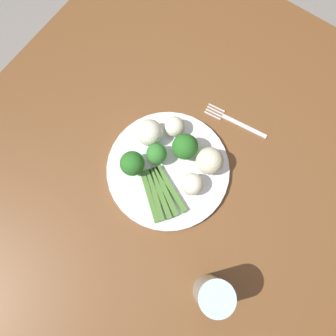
{
  "coord_description": "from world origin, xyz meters",
  "views": [
    {
      "loc": [
        -0.2,
        -0.08,
        1.49
      ],
      "look_at": [
        -0.04,
        0.03,
        0.77
      ],
      "focal_mm": 33.89,
      "sensor_mm": 36.0,
      "label": 1
    }
  ],
  "objects_px": {
    "broccoli_back": "(157,154)",
    "asparagus_bundle": "(160,193)",
    "cauliflower_right": "(210,161)",
    "plate": "(168,169)",
    "cauliflower_back_right": "(192,184)",
    "dining_table": "(187,176)",
    "broccoli_front": "(185,147)",
    "broccoli_front_left": "(132,164)",
    "cauliflower_edge": "(175,127)",
    "cauliflower_mid": "(149,133)",
    "water_glass": "(213,295)",
    "fork": "(235,122)"
  },
  "relations": [
    {
      "from": "fork",
      "to": "water_glass",
      "type": "height_order",
      "value": "water_glass"
    },
    {
      "from": "cauliflower_back_right",
      "to": "water_glass",
      "type": "bearing_deg",
      "value": -135.91
    },
    {
      "from": "cauliflower_edge",
      "to": "water_glass",
      "type": "bearing_deg",
      "value": -133.32
    },
    {
      "from": "asparagus_bundle",
      "to": "cauliflower_back_right",
      "type": "distance_m",
      "value": 0.08
    },
    {
      "from": "broccoli_front_left",
      "to": "cauliflower_edge",
      "type": "xyz_separation_m",
      "value": [
        0.13,
        -0.02,
        -0.02
      ]
    },
    {
      "from": "cauliflower_mid",
      "to": "fork",
      "type": "xyz_separation_m",
      "value": [
        0.16,
        -0.15,
        -0.04
      ]
    },
    {
      "from": "dining_table",
      "to": "cauliflower_right",
      "type": "relative_size",
      "value": 17.58
    },
    {
      "from": "broccoli_back",
      "to": "water_glass",
      "type": "distance_m",
      "value": 0.32
    },
    {
      "from": "broccoli_front_left",
      "to": "cauliflower_back_right",
      "type": "relative_size",
      "value": 1.35
    },
    {
      "from": "fork",
      "to": "asparagus_bundle",
      "type": "bearing_deg",
      "value": 73.16
    },
    {
      "from": "plate",
      "to": "broccoli_front_left",
      "type": "height_order",
      "value": "broccoli_front_left"
    },
    {
      "from": "cauliflower_edge",
      "to": "cauliflower_right",
      "type": "bearing_deg",
      "value": -102.37
    },
    {
      "from": "dining_table",
      "to": "broccoli_front",
      "type": "relative_size",
      "value": 15.24
    },
    {
      "from": "cauliflower_mid",
      "to": "broccoli_front",
      "type": "bearing_deg",
      "value": -79.8
    },
    {
      "from": "asparagus_bundle",
      "to": "cauliflower_mid",
      "type": "height_order",
      "value": "cauliflower_mid"
    },
    {
      "from": "asparagus_bundle",
      "to": "broccoli_front",
      "type": "height_order",
      "value": "broccoli_front"
    },
    {
      "from": "dining_table",
      "to": "broccoli_front_left",
      "type": "bearing_deg",
      "value": 129.93
    },
    {
      "from": "water_glass",
      "to": "plate",
      "type": "bearing_deg",
      "value": 53.55
    },
    {
      "from": "asparagus_bundle",
      "to": "broccoli_front",
      "type": "bearing_deg",
      "value": 129.61
    },
    {
      "from": "broccoli_front",
      "to": "fork",
      "type": "relative_size",
      "value": 0.44
    },
    {
      "from": "broccoli_front_left",
      "to": "cauliflower_back_right",
      "type": "bearing_deg",
      "value": -72.8
    },
    {
      "from": "broccoli_front_left",
      "to": "plate",
      "type": "bearing_deg",
      "value": -55.35
    },
    {
      "from": "cauliflower_back_right",
      "to": "cauliflower_edge",
      "type": "bearing_deg",
      "value": 50.85
    },
    {
      "from": "dining_table",
      "to": "cauliflower_back_right",
      "type": "height_order",
      "value": "cauliflower_back_right"
    },
    {
      "from": "broccoli_back",
      "to": "cauliflower_back_right",
      "type": "xyz_separation_m",
      "value": [
        -0.01,
        -0.11,
        -0.01
      ]
    },
    {
      "from": "asparagus_bundle",
      "to": "broccoli_front",
      "type": "xyz_separation_m",
      "value": [
        0.11,
        0.01,
        0.04
      ]
    },
    {
      "from": "cauliflower_mid",
      "to": "fork",
      "type": "relative_size",
      "value": 0.38
    },
    {
      "from": "plate",
      "to": "water_glass",
      "type": "bearing_deg",
      "value": -126.45
    },
    {
      "from": "broccoli_front_left",
      "to": "cauliflower_edge",
      "type": "relative_size",
      "value": 1.42
    },
    {
      "from": "plate",
      "to": "cauliflower_back_right",
      "type": "xyz_separation_m",
      "value": [
        -0.0,
        -0.07,
        0.03
      ]
    },
    {
      "from": "dining_table",
      "to": "cauliflower_right",
      "type": "distance_m",
      "value": 0.16
    },
    {
      "from": "broccoli_back",
      "to": "asparagus_bundle",
      "type": "bearing_deg",
      "value": -139.27
    },
    {
      "from": "asparagus_bundle",
      "to": "cauliflower_right",
      "type": "bearing_deg",
      "value": 100.99
    },
    {
      "from": "cauliflower_back_right",
      "to": "asparagus_bundle",
      "type": "bearing_deg",
      "value": 137.96
    },
    {
      "from": "broccoli_back",
      "to": "fork",
      "type": "distance_m",
      "value": 0.22
    },
    {
      "from": "cauliflower_mid",
      "to": "cauliflower_back_right",
      "type": "bearing_deg",
      "value": -105.81
    },
    {
      "from": "water_glass",
      "to": "cauliflower_edge",
      "type": "bearing_deg",
      "value": 46.68
    },
    {
      "from": "dining_table",
      "to": "cauliflower_edge",
      "type": "bearing_deg",
      "value": 57.68
    },
    {
      "from": "dining_table",
      "to": "cauliflower_back_right",
      "type": "distance_m",
      "value": 0.15
    },
    {
      "from": "cauliflower_mid",
      "to": "cauliflower_back_right",
      "type": "height_order",
      "value": "cauliflower_mid"
    },
    {
      "from": "plate",
      "to": "fork",
      "type": "relative_size",
      "value": 1.75
    },
    {
      "from": "asparagus_bundle",
      "to": "cauliflower_edge",
      "type": "relative_size",
      "value": 2.83
    },
    {
      "from": "broccoli_front_left",
      "to": "broccoli_back",
      "type": "distance_m",
      "value": 0.06
    },
    {
      "from": "broccoli_front",
      "to": "cauliflower_right",
      "type": "height_order",
      "value": "broccoli_front"
    },
    {
      "from": "cauliflower_mid",
      "to": "asparagus_bundle",
      "type": "bearing_deg",
      "value": -134.23
    },
    {
      "from": "dining_table",
      "to": "plate",
      "type": "height_order",
      "value": "plate"
    },
    {
      "from": "broccoli_front",
      "to": "cauliflower_edge",
      "type": "relative_size",
      "value": 1.52
    },
    {
      "from": "dining_table",
      "to": "cauliflower_edge",
      "type": "height_order",
      "value": "cauliflower_edge"
    },
    {
      "from": "cauliflower_right",
      "to": "cauliflower_back_right",
      "type": "bearing_deg",
      "value": 178.24
    },
    {
      "from": "water_glass",
      "to": "dining_table",
      "type": "bearing_deg",
      "value": 43.18
    }
  ]
}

